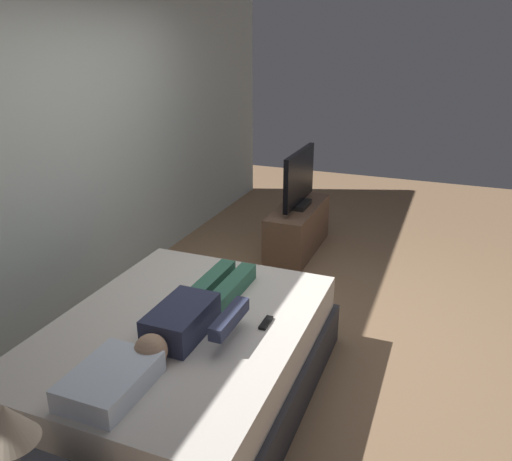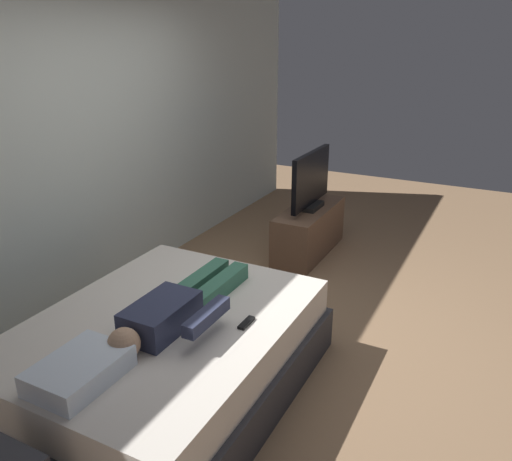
{
  "view_description": "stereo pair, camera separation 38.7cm",
  "coord_description": "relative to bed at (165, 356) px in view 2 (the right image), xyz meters",
  "views": [
    {
      "loc": [
        -3.31,
        -1.0,
        2.19
      ],
      "look_at": [
        0.33,
        0.43,
        0.69
      ],
      "focal_mm": 36.13,
      "sensor_mm": 36.0,
      "label": 1
    },
    {
      "loc": [
        -3.15,
        -1.36,
        2.19
      ],
      "look_at": [
        0.33,
        0.43,
        0.69
      ],
      "focal_mm": 36.13,
      "sensor_mm": 36.0,
      "label": 2
    }
  ],
  "objects": [
    {
      "name": "ground_plane",
      "position": [
        0.94,
        -0.43,
        -0.26
      ],
      "size": [
        10.0,
        10.0,
        0.0
      ],
      "primitive_type": "plane",
      "color": "#8C6B4C"
    },
    {
      "name": "back_wall",
      "position": [
        1.34,
        1.39,
        1.14
      ],
      "size": [
        6.4,
        0.1,
        2.8
      ],
      "primitive_type": "cube",
      "color": "silver",
      "rests_on": "ground"
    },
    {
      "name": "bed",
      "position": [
        0.0,
        0.0,
        0.0
      ],
      "size": [
        2.01,
        1.55,
        0.54
      ],
      "color": "#333338",
      "rests_on": "ground"
    },
    {
      "name": "pillow",
      "position": [
        -0.68,
        0.0,
        0.34
      ],
      "size": [
        0.48,
        0.34,
        0.12
      ],
      "primitive_type": "cube",
      "color": "white",
      "rests_on": "bed"
    },
    {
      "name": "person",
      "position": [
        0.03,
        -0.09,
        0.36
      ],
      "size": [
        1.26,
        0.46,
        0.18
      ],
      "color": "#2D334C",
      "rests_on": "bed"
    },
    {
      "name": "remote",
      "position": [
        0.18,
        -0.49,
        0.29
      ],
      "size": [
        0.15,
        0.04,
        0.02
      ],
      "primitive_type": "cube",
      "color": "black",
      "rests_on": "bed"
    },
    {
      "name": "tv_stand",
      "position": [
        2.54,
        0.03,
        -0.01
      ],
      "size": [
        1.1,
        0.4,
        0.5
      ],
      "primitive_type": "cube",
      "color": "brown",
      "rests_on": "ground"
    },
    {
      "name": "tv",
      "position": [
        2.54,
        0.03,
        0.52
      ],
      "size": [
        0.88,
        0.2,
        0.59
      ],
      "color": "black",
      "rests_on": "tv_stand"
    }
  ]
}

